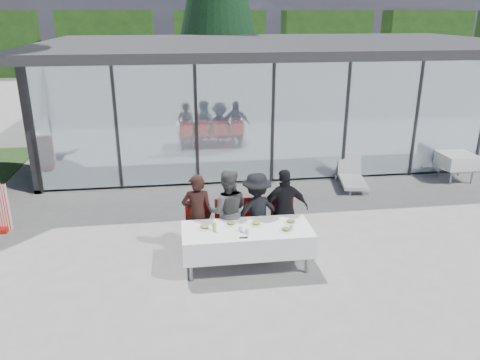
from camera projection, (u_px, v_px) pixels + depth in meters
name	position (u px, v px, depth m)	size (l,w,h in m)	color
ground	(260.00, 260.00, 8.59)	(90.00, 90.00, 0.00)	gray
pavilion	(276.00, 80.00, 15.73)	(14.80, 8.80, 3.44)	gray
treeline	(164.00, 43.00, 33.68)	(62.50, 2.00, 4.40)	#173410
dining_table	(247.00, 239.00, 8.21)	(2.26, 0.96, 0.75)	white
diner_a	(197.00, 214.00, 8.62)	(0.57, 0.57, 1.56)	black
diner_chair_a	(197.00, 224.00, 8.80)	(0.44, 0.44, 0.97)	#B7180C
diner_b	(227.00, 211.00, 8.68)	(0.79, 0.79, 1.62)	#4F4F4F
diner_chair_b	(227.00, 222.00, 8.87)	(0.44, 0.44, 0.97)	#B7180C
diner_c	(257.00, 212.00, 8.77)	(0.99, 0.99, 1.53)	black
diner_chair_c	(256.00, 221.00, 8.94)	(0.44, 0.44, 0.97)	#B7180C
diner_d	(285.00, 209.00, 8.83)	(0.92, 0.92, 1.57)	black
diner_chair_d	(283.00, 219.00, 9.01)	(0.44, 0.44, 0.97)	#B7180C
plate_a	(205.00, 227.00, 8.12)	(0.24, 0.24, 0.07)	white
plate_b	(231.00, 223.00, 8.26)	(0.24, 0.24, 0.07)	white
plate_c	(256.00, 223.00, 8.26)	(0.24, 0.24, 0.07)	white
plate_d	(291.00, 221.00, 8.34)	(0.24, 0.24, 0.07)	white
plate_extra	(286.00, 230.00, 8.03)	(0.24, 0.24, 0.07)	white
juice_bottle	(214.00, 227.00, 7.99)	(0.06, 0.06, 0.17)	#9ABC4E
drinking_glasses	(260.00, 229.00, 8.00)	(0.95, 0.18, 0.10)	silver
folded_eyeglasses	(244.00, 238.00, 7.78)	(0.14, 0.03, 0.01)	black
spare_table_right	(457.00, 160.00, 12.49)	(0.86, 0.86, 0.74)	white
spare_chair_b	(362.00, 156.00, 12.93)	(0.55, 0.55, 0.97)	#B7180C
lounger	(351.00, 176.00, 12.22)	(0.83, 1.42, 0.72)	silver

